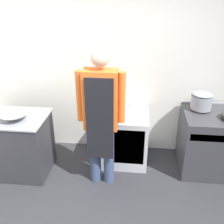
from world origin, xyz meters
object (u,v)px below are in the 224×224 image
(stock_pot, at_px, (202,101))
(fridge_unit, at_px, (125,137))
(person_cook, at_px, (101,114))
(mixing_bowl, at_px, (14,117))
(stove, at_px, (211,142))

(stock_pot, bearing_deg, fridge_unit, -176.72)
(person_cook, bearing_deg, stock_pot, 24.21)
(fridge_unit, bearing_deg, person_cook, -117.85)
(fridge_unit, distance_m, mixing_bowl, 1.62)
(stock_pot, bearing_deg, stove, -35.07)
(stove, distance_m, fridge_unit, 1.24)
(person_cook, distance_m, mixing_bowl, 1.18)
(stove, bearing_deg, stock_pot, 144.93)
(stove, height_order, fridge_unit, stove)
(mixing_bowl, xyz_separation_m, stock_pot, (2.50, 0.55, 0.11))
(person_cook, xyz_separation_m, stock_pot, (1.33, 0.60, -0.02))
(stove, height_order, stock_pot, stock_pot)
(person_cook, height_order, stock_pot, person_cook)
(stove, xyz_separation_m, stock_pot, (-0.19, 0.13, 0.58))
(stove, relative_size, person_cook, 0.49)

